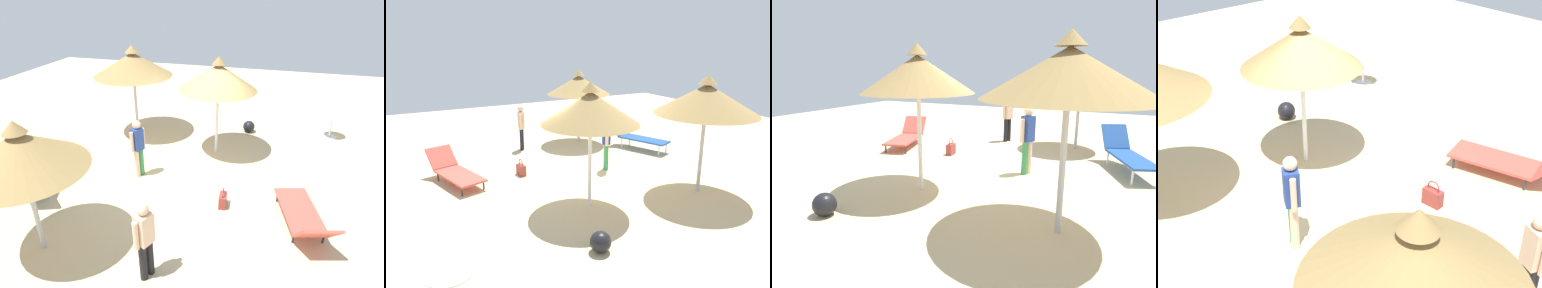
% 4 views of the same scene
% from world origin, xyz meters
% --- Properties ---
extents(ground, '(24.00, 24.00, 0.10)m').
position_xyz_m(ground, '(0.00, 0.00, -0.05)').
color(ground, beige).
extents(parasol_umbrella_near_right, '(2.13, 2.13, 2.81)m').
position_xyz_m(parasol_umbrella_near_right, '(0.31, 1.34, 2.25)').
color(parasol_umbrella_near_right, white).
rests_on(parasol_umbrella_near_right, ground).
extents(parasol_umbrella_near_left, '(2.21, 2.21, 2.61)m').
position_xyz_m(parasol_umbrella_near_left, '(-2.02, -3.41, 2.08)').
color(parasol_umbrella_near_left, '#B2B2B7').
rests_on(parasol_umbrella_near_left, ground).
extents(lounge_chair_far_right, '(1.22, 2.16, 0.78)m').
position_xyz_m(lounge_chair_far_right, '(2.72, -1.56, 0.33)').
color(lounge_chair_far_right, '#CC4C3F').
rests_on(lounge_chair_far_right, ground).
extents(person_standing_front, '(0.31, 0.40, 1.53)m').
position_xyz_m(person_standing_front, '(-1.32, -0.50, 0.86)').
color(person_standing_front, beige).
rests_on(person_standing_front, ground).
extents(person_standing_edge, '(0.30, 0.43, 1.51)m').
position_xyz_m(person_standing_edge, '(0.14, -3.49, 0.85)').
color(person_standing_edge, black).
rests_on(person_standing_edge, ground).
extents(handbag, '(0.18, 0.35, 0.47)m').
position_xyz_m(handbag, '(1.01, -1.21, 0.16)').
color(handbag, maroon).
rests_on(handbag, ground).
extents(side_table_round, '(0.68, 0.68, 0.68)m').
position_xyz_m(side_table_round, '(3.65, 3.34, 0.47)').
color(side_table_round, silver).
rests_on(side_table_round, ground).
extents(beach_ball, '(0.39, 0.39, 0.39)m').
position_xyz_m(beach_ball, '(1.07, 3.03, 0.19)').
color(beach_ball, black).
rests_on(beach_ball, ground).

